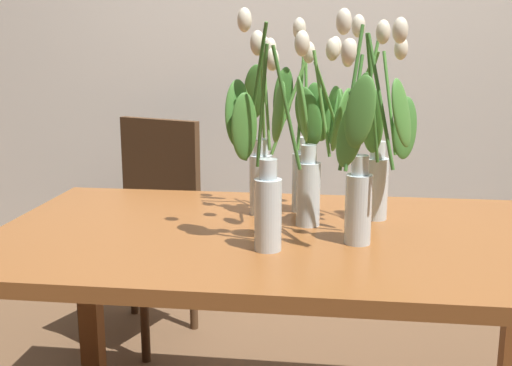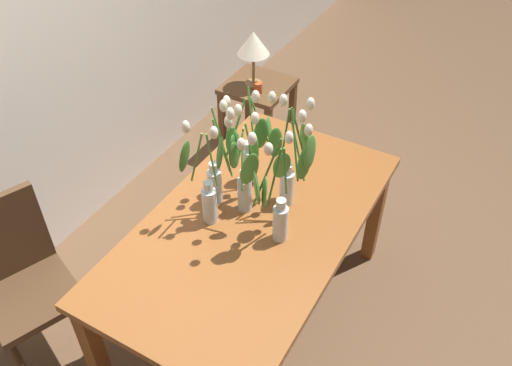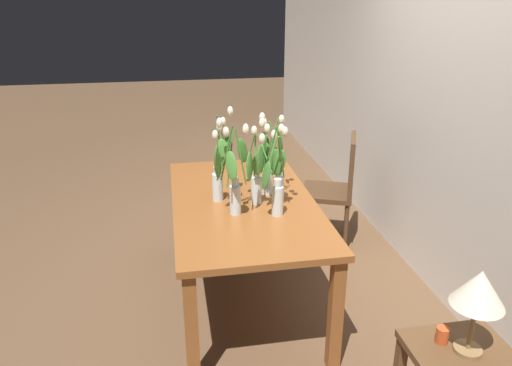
# 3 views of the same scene
# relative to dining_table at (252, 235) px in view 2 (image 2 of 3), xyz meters

# --- Properties ---
(ground_plane) EXTENTS (18.00, 18.00, 0.00)m
(ground_plane) POSITION_rel_dining_table_xyz_m (0.00, 0.00, -0.65)
(ground_plane) COLOR brown
(room_wall_rear) EXTENTS (9.00, 0.10, 2.70)m
(room_wall_rear) POSITION_rel_dining_table_xyz_m (0.00, 1.38, 0.70)
(room_wall_rear) COLOR silver
(room_wall_rear) RESTS_ON ground
(dining_table) EXTENTS (1.60, 0.90, 0.74)m
(dining_table) POSITION_rel_dining_table_xyz_m (0.00, 0.00, 0.00)
(dining_table) COLOR brown
(dining_table) RESTS_ON ground
(tulip_vase_0) EXTENTS (0.13, 0.16, 0.57)m
(tulip_vase_0) POSITION_rel_dining_table_xyz_m (0.04, 0.19, 0.27)
(tulip_vase_0) COLOR silver
(tulip_vase_0) RESTS_ON dining_table
(tulip_vase_1) EXTENTS (0.25, 0.21, 0.58)m
(tulip_vase_1) POSITION_rel_dining_table_xyz_m (0.23, 0.15, 0.31)
(tulip_vase_1) COLOR silver
(tulip_vase_1) RESTS_ON dining_table
(tulip_vase_2) EXTENTS (0.24, 0.26, 0.52)m
(tulip_vase_2) POSITION_rel_dining_table_xyz_m (0.07, 0.08, 0.29)
(tulip_vase_2) COLOR silver
(tulip_vase_2) RESTS_ON dining_table
(tulip_vase_3) EXTENTS (0.22, 0.24, 0.58)m
(tulip_vase_3) POSITION_rel_dining_table_xyz_m (0.20, -0.10, 0.32)
(tulip_vase_3) COLOR silver
(tulip_vase_3) RESTS_ON dining_table
(tulip_vase_4) EXTENTS (0.18, 0.19, 0.53)m
(tulip_vase_4) POSITION_rel_dining_table_xyz_m (-0.08, 0.18, 0.28)
(tulip_vase_4) COLOR silver
(tulip_vase_4) RESTS_ON dining_table
(tulip_vase_5) EXTENTS (0.22, 0.15, 0.59)m
(tulip_vase_5) POSITION_rel_dining_table_xyz_m (-0.04, -0.14, 0.30)
(tulip_vase_5) COLOR silver
(tulip_vase_5) RESTS_ON dining_table
(dining_chair) EXTENTS (0.52, 0.52, 0.93)m
(dining_chair) POSITION_rel_dining_table_xyz_m (-0.67, 0.87, -0.12)
(dining_chair) COLOR #4C331E
(dining_chair) RESTS_ON ground
(side_table) EXTENTS (0.44, 0.44, 0.55)m
(side_table) POSITION_rel_dining_table_xyz_m (1.37, 0.74, -0.22)
(side_table) COLOR brown
(side_table) RESTS_ON ground
(table_lamp) EXTENTS (0.22, 0.22, 0.40)m
(table_lamp) POSITION_rel_dining_table_xyz_m (1.34, 0.76, 0.21)
(table_lamp) COLOR olive
(table_lamp) RESTS_ON side_table
(pillar_candle) EXTENTS (0.06, 0.06, 0.07)m
(pillar_candle) POSITION_rel_dining_table_xyz_m (1.27, 0.68, -0.06)
(pillar_candle) COLOR #CC4C23
(pillar_candle) RESTS_ON side_table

